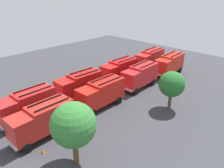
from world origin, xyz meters
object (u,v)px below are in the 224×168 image
fire_truck_1 (119,70)px  tree_0 (172,84)px  fire_truck_3 (27,104)px  tree_1 (73,125)px  fire_truck_0 (150,58)px  fire_truck_6 (101,93)px  firefighter_1 (96,78)px  fire_truck_7 (42,119)px  firefighter_0 (170,81)px  fire_truck_5 (140,75)px  fire_truck_2 (79,84)px  fire_truck_4 (170,64)px  traffic_cone_0 (43,151)px

fire_truck_1 → tree_0: 11.72m
fire_truck_3 → tree_1: (0.55, 10.28, 2.13)m
fire_truck_0 → fire_truck_6: same height
firefighter_1 → tree_0: 13.85m
fire_truck_3 → tree_0: 18.52m
fire_truck_7 → firefighter_0: (-21.66, 3.06, -1.16)m
firefighter_1 → tree_1: 19.17m
fire_truck_1 → firefighter_0: (-4.17, 7.55, -1.16)m
fire_truck_5 → fire_truck_6: size_ratio=1.01×
fire_truck_3 → tree_1: size_ratio=1.14×
fire_truck_3 → tree_0: bearing=141.5°
fire_truck_2 → fire_truck_4: same height
tree_1 → fire_truck_2: bearing=-130.1°
fire_truck_5 → fire_truck_0: bearing=-156.5°
tree_1 → fire_truck_1: bearing=-149.4°
fire_truck_2 → tree_0: 13.18m
fire_truck_5 → fire_truck_7: same height
fire_truck_5 → firefighter_0: bearing=137.5°
fire_truck_2 → firefighter_0: (-12.96, 7.60, -1.16)m
fire_truck_3 → fire_truck_6: 9.50m
fire_truck_4 → firefighter_0: size_ratio=4.14×
fire_truck_0 → firefighter_0: bearing=53.8°
fire_truck_6 → fire_truck_5: bearing=-179.5°
fire_truck_0 → tree_1: tree_1 is taller
fire_truck_5 → traffic_cone_0: fire_truck_5 is taller
traffic_cone_0 → fire_truck_6: bearing=-166.4°
fire_truck_0 → traffic_cone_0: 29.17m
firefighter_1 → traffic_cone_0: firefighter_1 is taller
tree_1 → traffic_cone_0: (1.51, -3.51, -3.99)m
fire_truck_3 → fire_truck_7: bearing=83.1°
fire_truck_6 → firefighter_1: size_ratio=4.32×
firefighter_1 → tree_0: (-1.15, 13.55, 2.65)m
fire_truck_7 → firefighter_0: fire_truck_7 is taller
fire_truck_2 → tree_0: bearing=121.2°
fire_truck_6 → tree_0: bearing=131.0°
fire_truck_0 → fire_truck_1: bearing=-2.7°
firefighter_1 → traffic_cone_0: (15.57, 9.08, -0.64)m
fire_truck_3 → tree_1: bearing=85.9°
fire_truck_3 → fire_truck_0: bearing=179.2°
fire_truck_3 → tree_0: size_ratio=1.36×
firefighter_1 → fire_truck_4: bearing=-160.8°
fire_truck_2 → traffic_cone_0: (10.32, 6.97, -1.86)m
fire_truck_6 → traffic_cone_0: 11.05m
fire_truck_1 → traffic_cone_0: size_ratio=12.43×
fire_truck_3 → traffic_cone_0: (2.06, 6.77, -1.86)m
fire_truck_0 → fire_truck_5: same height
fire_truck_4 → fire_truck_5: 8.63m
fire_truck_3 → fire_truck_1: bearing=179.5°
fire_truck_6 → traffic_cone_0: (10.58, 2.56, -1.86)m
tree_1 → traffic_cone_0: 5.52m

